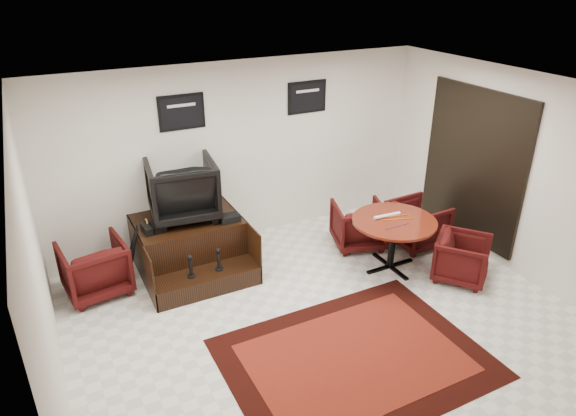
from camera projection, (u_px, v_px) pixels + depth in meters
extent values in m
plane|color=beige|center=(323.00, 317.00, 6.44)|extent=(6.00, 6.00, 0.00)
cube|color=white|center=(243.00, 153.00, 7.85)|extent=(6.00, 0.02, 2.80)
cube|color=white|center=(499.00, 350.00, 3.83)|extent=(6.00, 0.02, 2.80)
cube|color=white|center=(40.00, 285.00, 4.61)|extent=(0.02, 5.00, 2.80)
cube|color=white|center=(513.00, 174.00, 7.07)|extent=(0.02, 5.00, 2.80)
cube|color=white|center=(331.00, 95.00, 5.24)|extent=(6.00, 5.00, 0.02)
cube|color=black|center=(473.00, 165.00, 7.67)|extent=(0.05, 1.90, 2.30)
cube|color=black|center=(472.00, 165.00, 7.66)|extent=(0.02, 1.72, 2.12)
cube|color=black|center=(473.00, 165.00, 7.67)|extent=(0.03, 0.05, 2.12)
cube|color=black|center=(182.00, 112.00, 7.15)|extent=(0.66, 0.03, 0.50)
cube|color=black|center=(182.00, 112.00, 7.13)|extent=(0.58, 0.01, 0.42)
cube|color=silver|center=(181.00, 105.00, 7.09)|extent=(0.40, 0.00, 0.04)
cube|color=black|center=(307.00, 97.00, 7.97)|extent=(0.66, 0.03, 0.50)
cube|color=black|center=(308.00, 97.00, 7.95)|extent=(0.58, 0.01, 0.42)
cube|color=silver|center=(308.00, 91.00, 7.91)|extent=(0.40, 0.00, 0.04)
cube|color=black|center=(354.00, 358.00, 5.77)|extent=(2.84, 2.13, 0.01)
cube|color=#61170D|center=(354.00, 358.00, 5.76)|extent=(2.33, 1.62, 0.01)
cube|color=black|center=(188.00, 241.00, 7.44)|extent=(1.46, 1.08, 0.76)
cube|color=black|center=(206.00, 281.00, 6.93)|extent=(1.46, 0.43, 0.27)
cube|color=black|center=(141.00, 260.00, 6.96)|extent=(0.02, 1.51, 0.76)
cube|color=black|center=(240.00, 237.00, 7.56)|extent=(0.02, 1.51, 0.76)
cylinder|color=black|center=(192.00, 276.00, 6.79)|extent=(0.11, 0.11, 0.02)
cylinder|color=black|center=(191.00, 268.00, 6.73)|extent=(0.04, 0.04, 0.24)
sphere|color=black|center=(190.00, 257.00, 6.67)|extent=(0.07, 0.07, 0.07)
cylinder|color=black|center=(219.00, 269.00, 6.95)|extent=(0.11, 0.11, 0.02)
cylinder|color=black|center=(219.00, 261.00, 6.89)|extent=(0.04, 0.04, 0.24)
sphere|color=black|center=(218.00, 251.00, 6.83)|extent=(0.07, 0.07, 0.07)
imported|color=black|center=(182.00, 186.00, 7.11)|extent=(1.01, 0.96, 0.94)
cube|color=black|center=(147.00, 229.00, 6.87)|extent=(0.12, 0.28, 0.10)
cube|color=black|center=(155.00, 227.00, 6.92)|extent=(0.12, 0.28, 0.10)
cube|color=black|center=(229.00, 218.00, 7.17)|extent=(0.28, 0.19, 0.10)
imported|color=black|center=(94.00, 266.00, 6.78)|extent=(0.88, 0.84, 0.82)
cylinder|color=#4B180A|center=(394.00, 221.00, 7.19)|extent=(1.18, 1.18, 0.04)
cylinder|color=black|center=(392.00, 244.00, 7.35)|extent=(0.10, 0.10, 0.70)
cube|color=black|center=(390.00, 266.00, 7.51)|extent=(0.79, 0.06, 0.03)
cube|color=black|center=(390.00, 266.00, 7.51)|extent=(0.06, 0.79, 0.03)
imported|color=black|center=(359.00, 223.00, 7.96)|extent=(0.93, 0.90, 0.77)
imported|color=black|center=(418.00, 222.00, 7.98)|extent=(0.74, 0.79, 0.78)
imported|color=black|center=(462.00, 256.00, 7.10)|extent=(0.94, 0.94, 0.71)
cylinder|color=silver|center=(387.00, 216.00, 7.25)|extent=(0.42, 0.08, 0.05)
cylinder|color=#D2590B|center=(398.00, 219.00, 7.19)|extent=(0.43, 0.16, 0.01)
cylinder|color=#D2590B|center=(394.00, 216.00, 7.27)|extent=(0.44, 0.10, 0.01)
cylinder|color=#4C1933|center=(388.00, 229.00, 6.93)|extent=(0.10, 0.02, 0.01)
cylinder|color=#4C1933|center=(392.00, 228.00, 6.96)|extent=(0.10, 0.02, 0.01)
cylinder|color=#4C1933|center=(396.00, 227.00, 6.98)|extent=(0.10, 0.02, 0.01)
cylinder|color=#4C1933|center=(399.00, 226.00, 7.01)|extent=(0.10, 0.02, 0.01)
cylinder|color=#4C1933|center=(403.00, 225.00, 7.03)|extent=(0.10, 0.02, 0.01)
cylinder|color=#4C1933|center=(406.00, 224.00, 7.06)|extent=(0.10, 0.02, 0.01)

